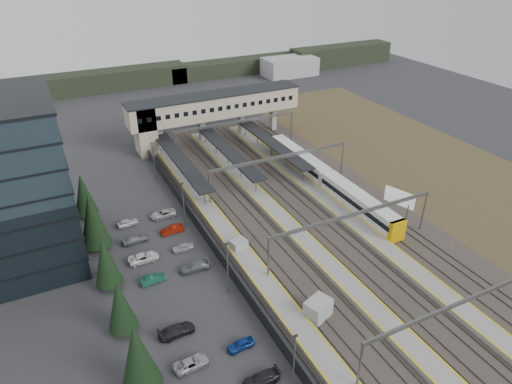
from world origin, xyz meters
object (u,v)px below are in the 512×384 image
relay_cabin_near (318,309)px  footbridge (204,109)px  relay_cabin_far (239,246)px  train (327,180)px  billboard (399,199)px

relay_cabin_near → footbridge: bearing=82.8°
footbridge → relay_cabin_near: bearing=-97.2°
relay_cabin_far → train: (23.02, 10.52, 0.97)m
relay_cabin_near → footbridge: size_ratio=0.10×
relay_cabin_near → train: (19.82, 27.35, 0.68)m
relay_cabin_far → train: 25.32m
relay_cabin_far → footbridge: footbridge is taller
footbridge → billboard: size_ratio=7.70×
train → billboard: bearing=-64.5°
billboard → relay_cabin_near: bearing=-150.4°
train → billboard: size_ratio=7.49×
relay_cabin_near → train: 33.78m
footbridge → billboard: bearing=-67.6°
relay_cabin_near → train: train is taller
relay_cabin_far → footbridge: bearing=75.8°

